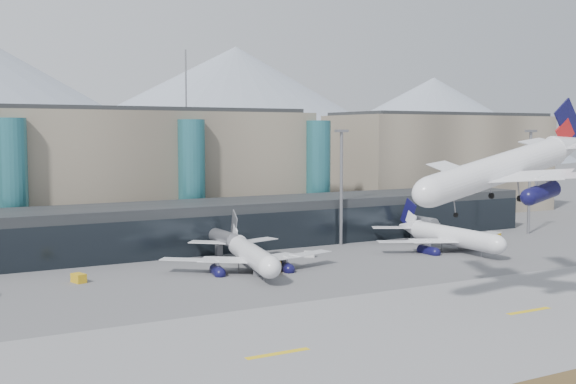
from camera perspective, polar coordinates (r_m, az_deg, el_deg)
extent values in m
plane|color=#515154|center=(105.95, 4.93, -8.92)|extent=(900.00, 900.00, 0.00)
cube|color=slate|center=(94.31, 10.14, -10.69)|extent=(400.00, 40.00, 0.04)
cube|color=gold|center=(83.54, -0.81, -12.64)|extent=(8.00, 1.00, 0.02)
cube|color=gold|center=(107.74, 18.50, -8.90)|extent=(8.00, 1.00, 0.02)
cube|color=black|center=(155.70, -7.12, -2.67)|extent=(170.00, 18.00, 10.00)
cube|color=black|center=(147.70, -5.81, -3.45)|extent=(170.00, 0.40, 8.00)
cylinder|color=slate|center=(145.76, -5.49, -3.48)|extent=(2.80, 14.00, 2.80)
cube|color=slate|center=(146.22, -5.48, -4.65)|extent=(1.20, 1.20, 2.40)
cylinder|color=slate|center=(171.85, 9.97, -2.28)|extent=(2.80, 14.00, 2.80)
cube|color=slate|center=(172.24, 9.96, -3.27)|extent=(1.20, 1.20, 2.40)
cube|color=gray|center=(178.50, -18.53, 1.29)|extent=(130.00, 30.00, 30.00)
cube|color=black|center=(178.30, -18.66, 6.26)|extent=(123.50, 28.00, 1.00)
cube|color=gray|center=(232.70, 11.93, 2.18)|extent=(70.00, 30.00, 30.00)
cube|color=black|center=(232.55, 12.00, 6.00)|extent=(66.50, 28.00, 1.00)
cylinder|color=#296A73|center=(161.17, -20.95, 0.52)|extent=(6.40, 6.40, 28.00)
cylinder|color=#296A73|center=(171.48, -7.61, 1.02)|extent=(6.40, 6.40, 28.00)
cylinder|color=#296A73|center=(187.16, 2.40, 1.37)|extent=(6.40, 6.40, 28.00)
cylinder|color=slate|center=(188.29, -8.07, 8.66)|extent=(0.40, 0.40, 16.00)
cone|color=gray|center=(513.95, -4.11, 6.69)|extent=(340.00, 340.00, 85.00)
cone|color=gray|center=(612.18, 11.42, 5.59)|extent=(300.00, 300.00, 70.00)
cylinder|color=slate|center=(160.02, 4.23, 0.25)|extent=(0.70, 0.70, 25.00)
cube|color=slate|center=(159.53, 4.26, 4.84)|extent=(3.00, 1.20, 0.60)
cylinder|color=slate|center=(186.62, 18.54, 0.66)|extent=(0.70, 0.70, 25.00)
cube|color=slate|center=(186.20, 18.65, 4.59)|extent=(3.00, 1.20, 0.60)
cylinder|color=silver|center=(108.79, 16.88, 2.63)|extent=(26.13, 5.93, 4.29)
ellipsoid|color=silver|center=(99.27, 12.03, 2.55)|extent=(6.27, 4.67, 4.29)
cube|color=silver|center=(104.57, 21.40, 2.04)|extent=(14.39, 19.26, 0.21)
cylinder|color=#0D0C36|center=(104.81, 19.90, 0.89)|extent=(5.32, 2.68, 2.36)
cube|color=silver|center=(116.35, 13.99, 2.47)|extent=(12.60, 19.53, 0.21)
cylinder|color=#0D0C36|center=(113.86, 14.27, 1.31)|extent=(5.32, 2.68, 2.36)
cube|color=silver|center=(125.01, 20.03, 2.99)|extent=(7.34, 10.29, 0.17)
cube|color=#A21315|center=(121.31, 21.79, 3.81)|extent=(4.30, 0.57, 4.13)
cylinder|color=slate|center=(102.18, 13.55, 1.01)|extent=(0.17, 0.17, 3.43)
cylinder|color=black|center=(102.29, 13.53, 0.17)|extent=(0.78, 0.32, 0.76)
cylinder|color=black|center=(108.23, 18.25, 0.31)|extent=(1.00, 0.44, 0.98)
cylinder|color=black|center=(111.53, 16.19, 0.49)|extent=(1.00, 0.44, 0.98)
cylinder|color=silver|center=(131.00, -3.05, -4.37)|extent=(8.75, 23.40, 3.83)
ellipsoid|color=silver|center=(119.95, -1.74, -5.21)|extent=(4.90, 6.07, 3.83)
cone|color=silver|center=(145.30, -4.43, -3.40)|extent=(5.17, 7.28, 3.83)
cube|color=silver|center=(134.82, 0.21, -4.37)|extent=(17.34, 9.05, 0.19)
cylinder|color=#0D0C36|center=(133.34, -0.44, -5.33)|extent=(3.06, 4.97, 2.11)
cube|color=silver|center=(146.31, -2.66, -3.26)|extent=(9.16, 5.48, 0.15)
cube|color=silver|center=(131.05, -6.74, -4.67)|extent=(16.52, 14.51, 0.19)
cylinder|color=#0D0C36|center=(130.45, -5.77, -5.58)|extent=(3.06, 4.97, 2.11)
cube|color=silver|center=(144.38, -6.23, -3.39)|extent=(8.67, 8.09, 0.15)
cube|color=slate|center=(145.22, -4.47, -2.18)|extent=(1.46, 5.63, 6.74)
cube|color=silver|center=(144.40, -4.38, -2.68)|extent=(1.09, 3.79, 3.69)
cylinder|color=slate|center=(123.70, -2.15, -6.08)|extent=(0.16, 0.16, 3.06)
cylinder|color=black|center=(123.96, -2.15, -6.69)|extent=(0.38, 0.72, 0.68)
cylinder|color=black|center=(133.16, -2.17, -5.89)|extent=(0.52, 0.93, 0.87)
cylinder|color=black|center=(132.10, -4.12, -5.98)|extent=(0.52, 0.93, 0.87)
cylinder|color=silver|center=(157.04, 12.47, -2.91)|extent=(4.60, 23.93, 3.95)
ellipsoid|color=silver|center=(148.21, 15.44, -3.42)|extent=(4.10, 5.63, 3.95)
cone|color=silver|center=(168.91, 9.12, -2.25)|extent=(4.13, 6.91, 3.95)
cube|color=silver|center=(163.94, 14.36, -2.85)|extent=(17.92, 12.08, 0.20)
cylinder|color=#0D0C36|center=(161.86, 14.13, -3.66)|extent=(2.30, 4.82, 2.17)
cube|color=silver|center=(171.77, 10.40, -2.09)|extent=(9.44, 6.99, 0.16)
cube|color=silver|center=(153.16, 9.61, -3.30)|extent=(17.81, 12.79, 0.20)
cylinder|color=#0D0C36|center=(153.62, 10.52, -4.05)|extent=(2.30, 4.82, 2.17)
cube|color=silver|center=(166.10, 7.80, -2.29)|extent=(9.38, 7.33, 0.16)
cube|color=#0D0C36|center=(168.83, 9.07, -1.18)|extent=(0.40, 5.90, 6.95)
cube|color=silver|center=(168.14, 9.27, -1.61)|extent=(0.38, 3.95, 3.80)
cylinder|color=slate|center=(151.19, 14.49, -4.22)|extent=(0.16, 0.16, 3.16)
cylinder|color=black|center=(151.41, 14.48, -4.74)|extent=(0.27, 0.71, 0.70)
cylinder|color=black|center=(159.89, 12.86, -4.21)|extent=(0.37, 0.91, 0.90)
cylinder|color=black|center=(156.88, 11.54, -4.36)|extent=(0.37, 0.91, 0.90)
cube|color=gold|center=(125.90, -16.21, -6.55)|extent=(2.28, 2.97, 1.51)
cube|color=#444549|center=(126.20, -1.92, -6.25)|extent=(3.77, 3.50, 1.88)
cube|color=gold|center=(173.76, 16.02, -3.44)|extent=(3.12, 2.17, 1.62)
cube|color=silver|center=(145.24, 1.70, -4.93)|extent=(2.41, 2.21, 1.22)
cube|color=gold|center=(128.71, -1.22, -6.02)|extent=(3.92, 3.65, 1.95)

